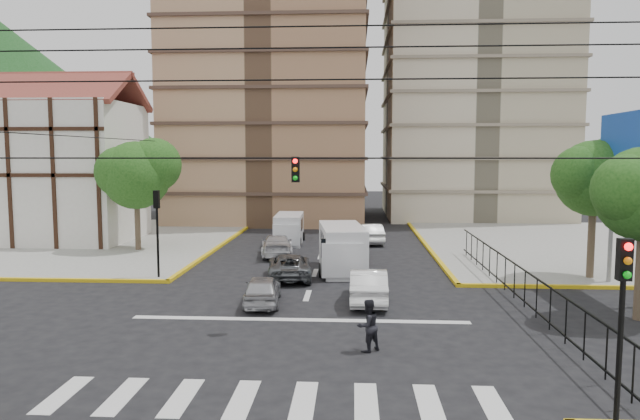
# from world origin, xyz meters

# --- Properties ---
(ground) EXTENTS (160.00, 160.00, 0.00)m
(ground) POSITION_xyz_m (0.00, 0.00, 0.00)
(ground) COLOR black
(ground) RESTS_ON ground
(sidewalk_nw) EXTENTS (26.00, 26.00, 0.15)m
(sidewalk_nw) POSITION_xyz_m (-20.00, 20.00, 0.07)
(sidewalk_nw) COLOR gray
(sidewalk_nw) RESTS_ON ground
(sidewalk_ne) EXTENTS (26.00, 26.00, 0.15)m
(sidewalk_ne) POSITION_xyz_m (20.00, 20.00, 0.07)
(sidewalk_ne) COLOR gray
(sidewalk_ne) RESTS_ON ground
(crosswalk_stripes) EXTENTS (12.00, 2.40, 0.01)m
(crosswalk_stripes) POSITION_xyz_m (0.00, -6.00, 0.01)
(crosswalk_stripes) COLOR silver
(crosswalk_stripes) RESTS_ON ground
(stop_line) EXTENTS (13.00, 0.40, 0.01)m
(stop_line) POSITION_xyz_m (0.00, 1.20, 0.01)
(stop_line) COLOR silver
(stop_line) RESTS_ON ground
(tudor_building) EXTENTS (10.80, 8.05, 12.23)m
(tudor_building) POSITION_xyz_m (-19.00, 20.00, 5.25)
(tudor_building) COLOR silver
(tudor_building) RESTS_ON ground
(distant_hill) EXTENTS (70.00, 70.00, 28.00)m
(distant_hill) POSITION_xyz_m (-55.00, 70.00, 14.00)
(distant_hill) COLOR #174617
(distant_hill) RESTS_ON ground
(park_fence) EXTENTS (0.10, 22.50, 1.66)m
(park_fence) POSITION_xyz_m (9.00, 4.50, 0.00)
(park_fence) COLOR black
(park_fence) RESTS_ON ground
(billboard) EXTENTS (0.36, 6.20, 8.10)m
(billboard) POSITION_xyz_m (14.45, 6.00, 6.00)
(billboard) COLOR slate
(billboard) RESTS_ON ground
(tree_park_c) EXTENTS (4.65, 3.80, 7.25)m
(tree_park_c) POSITION_xyz_m (14.09, 9.01, 5.34)
(tree_park_c) COLOR #473828
(tree_park_c) RESTS_ON ground
(tree_tudor) EXTENTS (5.39, 4.40, 7.43)m
(tree_tudor) POSITION_xyz_m (-11.90, 16.01, 5.22)
(tree_tudor) COLOR #473828
(tree_tudor) RESTS_ON ground
(traffic_light_se) EXTENTS (0.28, 0.22, 4.40)m
(traffic_light_se) POSITION_xyz_m (7.80, -7.80, 3.11)
(traffic_light_se) COLOR black
(traffic_light_se) RESTS_ON ground
(traffic_light_nw) EXTENTS (0.28, 0.22, 4.40)m
(traffic_light_nw) POSITION_xyz_m (-7.80, 7.80, 3.11)
(traffic_light_nw) COLOR black
(traffic_light_nw) RESTS_ON ground
(traffic_light_hanging) EXTENTS (18.00, 9.12, 0.92)m
(traffic_light_hanging) POSITION_xyz_m (0.00, -2.04, 5.90)
(traffic_light_hanging) COLOR black
(traffic_light_hanging) RESTS_ON ground
(van_right_lane) EXTENTS (2.81, 5.74, 2.48)m
(van_right_lane) POSITION_xyz_m (1.44, 10.32, 1.21)
(van_right_lane) COLOR silver
(van_right_lane) RESTS_ON ground
(van_left_lane) EXTENTS (1.98, 4.71, 2.10)m
(van_left_lane) POSITION_xyz_m (-2.54, 19.87, 1.02)
(van_left_lane) COLOR silver
(van_left_lane) RESTS_ON ground
(car_silver_front_left) EXTENTS (1.81, 3.83, 1.26)m
(car_silver_front_left) POSITION_xyz_m (-1.78, 3.39, 0.63)
(car_silver_front_left) COLOR #A2A3A7
(car_silver_front_left) RESTS_ON ground
(car_white_front_right) EXTENTS (1.59, 4.45, 1.46)m
(car_white_front_right) POSITION_xyz_m (2.71, 4.05, 0.73)
(car_white_front_right) COLOR white
(car_white_front_right) RESTS_ON ground
(car_grey_mid_left) EXTENTS (2.66, 4.81, 1.28)m
(car_grey_mid_left) POSITION_xyz_m (-1.21, 8.57, 0.64)
(car_grey_mid_left) COLOR #575B5F
(car_grey_mid_left) RESTS_ON ground
(car_silver_rear_left) EXTENTS (2.50, 4.89, 1.36)m
(car_silver_rear_left) POSITION_xyz_m (-2.73, 15.01, 0.68)
(car_silver_rear_left) COLOR silver
(car_silver_rear_left) RESTS_ON ground
(car_darkgrey_mid_right) EXTENTS (1.62, 3.69, 1.24)m
(car_darkgrey_mid_right) POSITION_xyz_m (1.71, 16.10, 0.62)
(car_darkgrey_mid_right) COLOR #29282B
(car_darkgrey_mid_right) RESTS_ON ground
(car_white_rear_right) EXTENTS (1.93, 4.41, 1.41)m
(car_white_rear_right) POSITION_xyz_m (3.29, 20.55, 0.70)
(car_white_rear_right) COLOR white
(car_white_rear_right) RESTS_ON ground
(pedestrian_crosswalk) EXTENTS (1.05, 1.02, 1.70)m
(pedestrian_crosswalk) POSITION_xyz_m (2.53, -2.17, 0.85)
(pedestrian_crosswalk) COLOR black
(pedestrian_crosswalk) RESTS_ON ground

